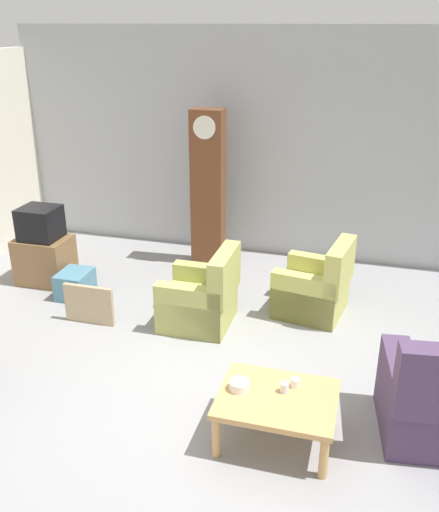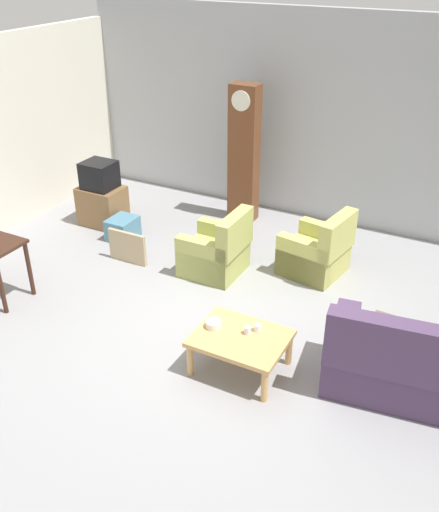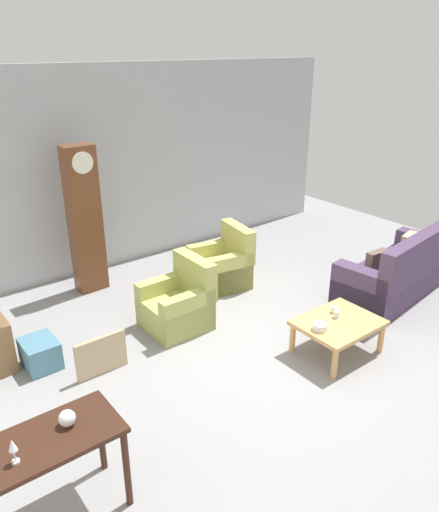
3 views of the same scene
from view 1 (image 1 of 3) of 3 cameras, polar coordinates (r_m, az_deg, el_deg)
ground_plane at (r=5.38m, az=1.20°, el=-13.90°), size 10.40×10.40×0.00m
garage_door_wall at (r=8.01m, az=7.94°, el=11.04°), size 8.40×0.16×3.20m
armchair_olive_near at (r=6.33m, az=-1.85°, el=-4.51°), size 0.79×0.76×0.92m
armchair_olive_far at (r=6.66m, az=9.79°, el=-3.39°), size 0.90×0.88×0.92m
coffee_table_wood at (r=4.69m, az=5.94°, el=-14.75°), size 0.96×0.76×0.43m
grandfather_clock at (r=7.71m, az=-1.18°, el=6.91°), size 0.44×0.30×2.18m
tv_stand_cabinet at (r=7.71m, az=-17.49°, el=-0.39°), size 0.68×0.52×0.62m
tv_crt at (r=7.53m, az=-17.95°, el=3.24°), size 0.48×0.44×0.42m
framed_picture_leaning at (r=6.55m, az=-13.27°, el=-4.88°), size 0.60×0.05×0.47m
storage_box_blue at (r=7.25m, az=-14.62°, el=-2.81°), size 0.37×0.45×0.33m
cup_white_porcelain at (r=4.75m, az=7.80°, el=-12.78°), size 0.08×0.08×0.08m
cup_blue_rimmed at (r=4.68m, az=6.69°, el=-13.28°), size 0.07×0.07×0.09m
bowl_white_stacked at (r=4.69m, az=2.03°, el=-13.13°), size 0.17×0.17×0.08m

